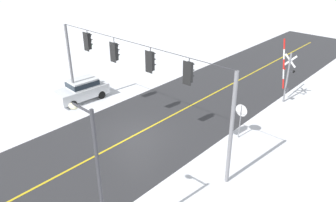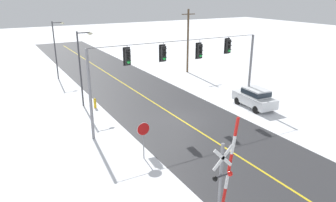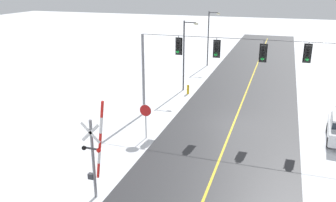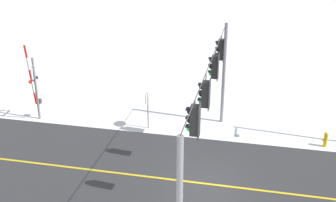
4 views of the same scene
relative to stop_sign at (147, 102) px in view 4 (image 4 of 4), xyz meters
name	(u,v)px [view 4 (image 4 of 4)]	position (x,y,z in m)	size (l,w,h in m)	color
ground_plane	(206,184)	(5.17, 4.23, -1.71)	(160.00, 160.00, 0.00)	white
signal_span	(209,99)	(5.21, 4.22, 2.74)	(14.20, 0.47, 6.22)	gray
stop_sign	(147,102)	(0.00, 0.00, 0.00)	(0.80, 0.09, 2.35)	gray
railroad_crossing	(35,85)	(0.24, -7.02, 0.61)	(1.22, 0.31, 4.97)	gray
fire_hydrant	(326,139)	(0.12, 10.16, -1.25)	(0.24, 0.31, 0.88)	gold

